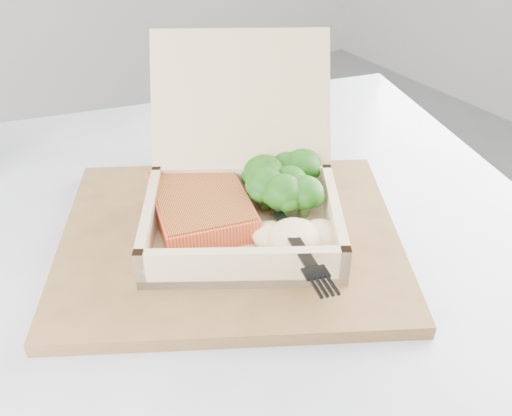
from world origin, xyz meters
TOP-DOWN VIEW (x-y plane):
  - cafe_table at (0.02, 0.20)m, footprint 1.06×1.06m
  - serving_tray at (0.07, 0.22)m, footprint 0.46×0.44m
  - takeout_container at (0.10, 0.24)m, footprint 0.31×0.32m
  - salmon_fillet at (0.06, 0.26)m, footprint 0.13×0.15m
  - broccoli_pile at (0.15, 0.22)m, footprint 0.11×0.11m
  - mashed_potatoes at (0.10, 0.15)m, footprint 0.09×0.08m
  - plastic_fork at (0.10, 0.16)m, footprint 0.07×0.15m
  - receipt at (0.15, 0.42)m, footprint 0.13×0.15m

SIDE VIEW (x-z plane):
  - cafe_table at x=0.02m, z-range 0.18..0.92m
  - receipt at x=0.15m, z-range 0.74..0.74m
  - serving_tray at x=0.07m, z-range 0.74..0.76m
  - salmon_fillet at x=0.06m, z-range 0.77..0.79m
  - mashed_potatoes at x=0.10m, z-range 0.77..0.80m
  - broccoli_pile at x=0.15m, z-range 0.77..0.81m
  - plastic_fork at x=0.10m, z-range 0.79..0.80m
  - takeout_container at x=0.10m, z-range 0.72..0.89m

